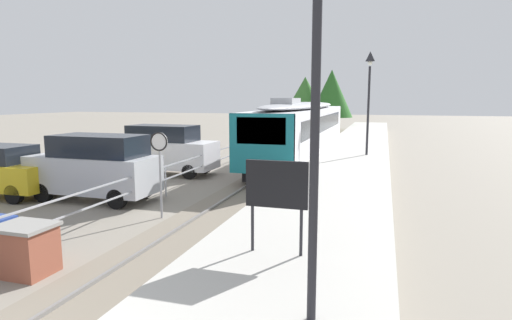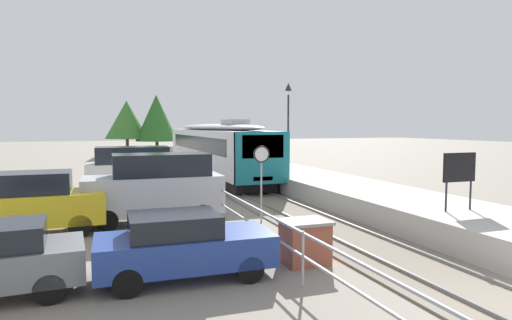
# 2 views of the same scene
# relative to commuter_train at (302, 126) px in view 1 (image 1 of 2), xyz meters

# --- Properties ---
(ground_plane) EXTENTS (160.00, 160.00, 0.00)m
(ground_plane) POSITION_rel_commuter_train_xyz_m (-3.00, -1.24, -2.14)
(ground_plane) COLOR gray
(track_rails) EXTENTS (3.20, 60.00, 0.14)m
(track_rails) POSITION_rel_commuter_train_xyz_m (0.00, -1.24, -2.11)
(track_rails) COLOR slate
(track_rails) RESTS_ON ground
(commuter_train) EXTENTS (2.82, 18.41, 3.74)m
(commuter_train) POSITION_rel_commuter_train_xyz_m (0.00, 0.00, 0.00)
(commuter_train) COLOR silver
(commuter_train) RESTS_ON track_rails
(station_platform) EXTENTS (3.90, 60.00, 0.90)m
(station_platform) POSITION_rel_commuter_train_xyz_m (3.25, -1.24, -1.69)
(station_platform) COLOR #B7B5AD
(station_platform) RESTS_ON ground
(platform_lamp_near_end) EXTENTS (0.34, 0.34, 5.35)m
(platform_lamp_near_end) POSITION_rel_commuter_train_xyz_m (4.05, -20.46, 2.48)
(platform_lamp_near_end) COLOR #232328
(platform_lamp_near_end) RESTS_ON station_platform
(platform_lamp_mid_platform) EXTENTS (0.34, 0.34, 5.35)m
(platform_lamp_mid_platform) POSITION_rel_commuter_train_xyz_m (4.05, -2.97, 2.48)
(platform_lamp_mid_platform) COLOR #232328
(platform_lamp_mid_platform) RESTS_ON station_platform
(platform_notice_board) EXTENTS (1.20, 0.08, 1.80)m
(platform_notice_board) POSITION_rel_commuter_train_xyz_m (3.00, -18.22, 0.04)
(platform_notice_board) COLOR #232328
(platform_notice_board) RESTS_ON station_platform
(speed_limit_sign) EXTENTS (0.61, 0.10, 2.81)m
(speed_limit_sign) POSITION_rel_commuter_train_xyz_m (-1.93, -14.01, -0.02)
(speed_limit_sign) COLOR #9EA0A5
(speed_limit_sign) RESTS_ON ground
(brick_utility_cabinet) EXTENTS (1.21, 0.99, 1.13)m
(brick_utility_cabinet) POSITION_rel_commuter_train_xyz_m (-2.54, -18.78, -1.57)
(brick_utility_cabinet) COLOR brown
(brick_utility_cabinet) RESTS_ON ground
(carpark_fence) EXTENTS (0.06, 36.06, 1.25)m
(carpark_fence) POSITION_rel_commuter_train_xyz_m (-3.30, -11.24, -1.23)
(carpark_fence) COLOR #9EA0A5
(carpark_fence) RESTS_ON ground
(parked_van_silver) EXTENTS (4.92, 1.99, 2.51)m
(parked_van_silver) POSITION_rel_commuter_train_xyz_m (-5.52, -12.58, -0.85)
(parked_van_silver) COLOR #B7BABF
(parked_van_silver) RESTS_ON ground
(parked_van_white) EXTENTS (4.97, 2.12, 2.51)m
(parked_van_white) POSITION_rel_commuter_train_xyz_m (-5.68, -6.76, -0.85)
(parked_van_white) COLOR white
(parked_van_white) RESTS_ON ground
(tree_behind_carpark) EXTENTS (4.90, 4.90, 7.13)m
(tree_behind_carpark) POSITION_rel_commuter_train_xyz_m (-1.05, 23.16, 2.28)
(tree_behind_carpark) COLOR brown
(tree_behind_carpark) RESTS_ON ground
(tree_behind_station_far) EXTENTS (4.97, 4.97, 6.43)m
(tree_behind_station_far) POSITION_rel_commuter_train_xyz_m (-4.32, 24.36, 2.08)
(tree_behind_station_far) COLOR brown
(tree_behind_station_far) RESTS_ON ground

